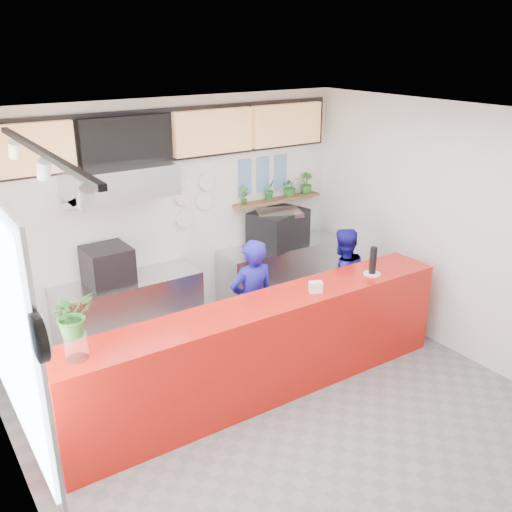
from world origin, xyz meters
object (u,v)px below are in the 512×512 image
panini_oven (108,266)px  pepper_mill (373,260)px  espresso_machine (278,228)px  staff_center (252,303)px  staff_right (342,281)px  service_counter (264,349)px

panini_oven → pepper_mill: 3.11m
espresso_machine → staff_center: size_ratio=0.50×
panini_oven → staff_right: staff_right is taller
service_counter → staff_center: 0.73m
service_counter → pepper_mill: size_ratio=14.10×
espresso_machine → pepper_mill: (-0.01, -1.87, 0.12)m
panini_oven → staff_right: (2.68, -1.16, -0.42)m
service_counter → staff_right: 1.79m
service_counter → staff_center: (0.27, 0.64, 0.22)m
staff_center → pepper_mill: size_ratio=4.85×
service_counter → staff_right: size_ratio=3.15×
service_counter → pepper_mill: (1.47, -0.07, 0.72)m
panini_oven → staff_right: 2.95m
espresso_machine → staff_center: bearing=-152.3°
staff_center → pepper_mill: 1.48m
staff_center → service_counter: bearing=70.9°
panini_oven → pepper_mill: size_ratio=1.61×
staff_right → service_counter: bearing=30.0°
service_counter → espresso_machine: (1.48, 1.80, 0.60)m
espresso_machine → pepper_mill: bearing=-106.5°
staff_center → pepper_mill: (1.20, -0.70, 0.50)m
panini_oven → pepper_mill: pepper_mill is taller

